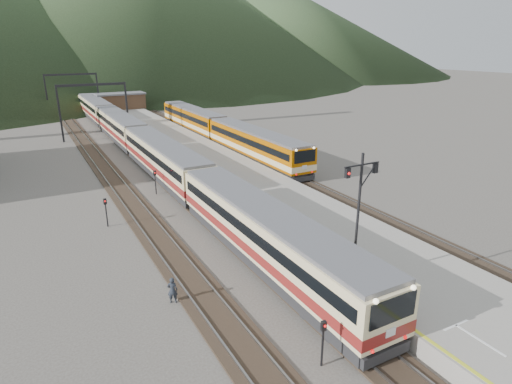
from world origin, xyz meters
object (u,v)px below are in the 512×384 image
main_train (138,139)px  signal_mast (359,206)px  second_train (220,130)px  worker (172,290)px

main_train → signal_mast: 37.54m
second_train → worker: bearing=-117.9°
signal_mast → worker: signal_mast is taller
main_train → second_train: main_train is taller
main_train → second_train: bearing=5.3°
signal_mast → worker: bearing=154.3°
main_train → signal_mast: size_ratio=11.76×
main_train → second_train: size_ratio=2.07×
second_train → main_train: bearing=-174.7°
main_train → signal_mast: (2.19, -37.34, 3.26)m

